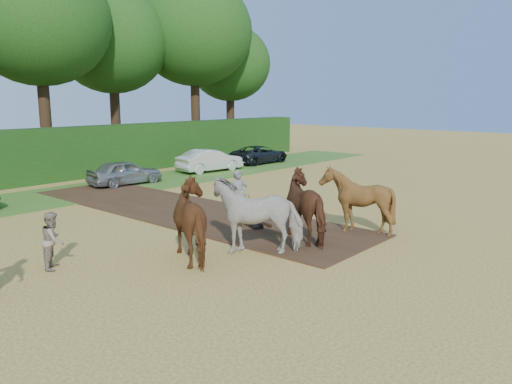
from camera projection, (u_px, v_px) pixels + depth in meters
ground at (297, 252)px, 15.34m from camera, size 120.00×120.00×0.00m
earth_strip at (184, 210)px, 20.96m from camera, size 4.50×17.00×0.05m
grass_verge at (66, 195)px, 24.36m from camera, size 50.00×5.00×0.03m
hedgerow at (21, 157)px, 26.98m from camera, size 46.00×1.60×3.00m
spectator_near at (53, 240)px, 13.82m from camera, size 0.97×0.99×1.61m
plough_team at (284, 209)px, 16.03m from camera, size 8.10×6.13×2.33m
parked_cars at (95, 177)px, 25.64m from camera, size 36.41×3.26×1.45m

